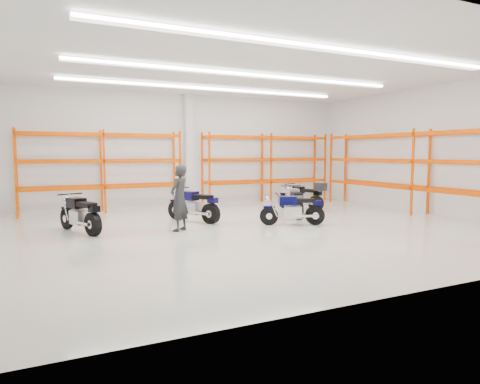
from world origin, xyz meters
name	(u,v)px	position (x,y,z in m)	size (l,w,h in m)	color
ground	(256,229)	(0.00, 0.00, 0.00)	(14.00, 14.00, 0.00)	silver
room_shell	(256,113)	(0.00, 0.03, 3.28)	(14.02, 12.02, 4.51)	white
motorcycle_main	(295,210)	(1.38, 0.08, 0.45)	(1.86, 0.96, 0.96)	black
motorcycle_back_a	(81,215)	(-4.55, 1.53, 0.49)	(0.98, 2.02, 1.04)	black
motorcycle_back_b	(195,206)	(-1.13, 1.96, 0.49)	(1.12, 1.98, 1.05)	black
motorcycle_back_c	(294,202)	(2.34, 1.60, 0.48)	(0.96, 2.00, 1.02)	black
motorcycle_back_d	(304,197)	(3.50, 2.75, 0.51)	(1.06, 2.00, 1.07)	black
standing_man	(179,198)	(-2.04, 0.66, 0.92)	(0.67, 0.44, 1.84)	#232326
structural_column	(189,151)	(0.00, 5.82, 2.25)	(0.32, 0.32, 4.50)	white
pallet_racking_back_left	(103,163)	(-3.40, 5.48, 1.79)	(5.67, 0.87, 3.00)	#F14000
pallet_racking_back_right	(267,162)	(3.40, 5.48, 1.79)	(5.67, 0.87, 3.00)	#F14000
pallet_racking_side	(421,163)	(6.48, 0.00, 1.81)	(0.87, 9.07, 3.00)	#F14000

